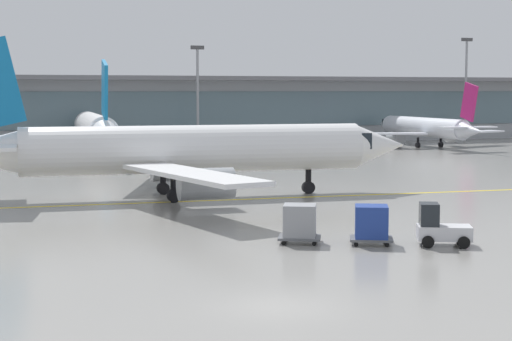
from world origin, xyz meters
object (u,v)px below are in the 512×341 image
Objects in this scene: cargo_dolly_lead at (371,223)px; apron_light_mast_2 at (198,92)px; baggage_tug at (440,228)px; apron_light_mast_3 at (466,85)px; gate_airplane_2 at (425,128)px; gate_airplane_1 at (95,129)px; cargo_dolly_trailing at (300,222)px; taxiing_regional_jet at (189,151)px.

cargo_dolly_lead is 72.09m from apron_light_mast_2.
apron_light_mast_3 is (48.77, 73.22, 7.52)m from baggage_tug.
apron_light_mast_2 is (-29.37, 8.84, 4.86)m from gate_airplane_2.
apron_light_mast_2 is (15.22, 11.16, 4.23)m from gate_airplane_1.
apron_light_mast_3 reaches higher than cargo_dolly_trailing.
gate_airplane_2 is at bearing 47.22° from taxiing_regional_jet.
taxiing_regional_jet reaches higher than baggage_tug.
cargo_dolly_trailing is 0.17× the size of apron_light_mast_3.
cargo_dolly_trailing is 89.62m from apron_light_mast_3.
gate_airplane_1 is 39.44m from taxiing_regional_jet.
gate_airplane_2 reaches higher than cargo_dolly_trailing.
gate_airplane_2 is 10.11× the size of cargo_dolly_lead.
taxiing_regional_jet is at bearing 117.10° from cargo_dolly_trailing.
gate_airplane_1 reaches higher than cargo_dolly_trailing.
cargo_dolly_lead is at bearing -0.00° from cargo_dolly_trailing.
gate_airplane_1 is 1.24× the size of gate_airplane_2.
gate_airplane_2 is 31.05m from apron_light_mast_2.
gate_airplane_1 is 2.39× the size of apron_light_mast_2.
cargo_dolly_trailing is 0.19× the size of apron_light_mast_2.
cargo_dolly_lead is at bearing -125.80° from apron_light_mast_3.
cargo_dolly_lead is at bearing 180.00° from baggage_tug.
gate_airplane_1 is at bearing 119.64° from cargo_dolly_lead.
cargo_dolly_trailing is (0.81, -19.03, -2.31)m from taxiing_regional_jet.
gate_airplane_2 is 1.92× the size of apron_light_mast_2.
taxiing_regional_jet is (-43.41, -41.74, 0.77)m from gate_airplane_2.
apron_light_mast_3 is at bearing -52.95° from gate_airplane_2.
apron_light_mast_3 reaches higher than apron_light_mast_2.
cargo_dolly_trailing is at bearing 180.00° from cargo_dolly_lead.
apron_light_mast_3 is (57.01, 11.89, 5.19)m from gate_airplane_1.
cargo_dolly_trailing is (1.98, -58.45, -2.17)m from gate_airplane_1.
taxiing_regional_jet is 11.49× the size of baggage_tug.
taxiing_regional_jet reaches higher than cargo_dolly_trailing.
gate_airplane_2 is at bearing -83.79° from gate_airplane_1.
apron_light_mast_3 reaches higher than cargo_dolly_lead.
taxiing_regional_jet is at bearing 133.33° from gate_airplane_2.
cargo_dolly_trailing is at bearing -100.76° from apron_light_mast_2.
baggage_tug is at bearing -169.11° from gate_airplane_1.
taxiing_regional_jet is at bearing -105.51° from apron_light_mast_2.
gate_airplane_2 is at bearing -16.76° from apron_light_mast_2.
apron_light_mast_3 is at bearing 80.99° from baggage_tug.
gate_airplane_1 is 19.34m from apron_light_mast_2.
baggage_tug is (-36.34, -63.65, -1.70)m from gate_airplane_2.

